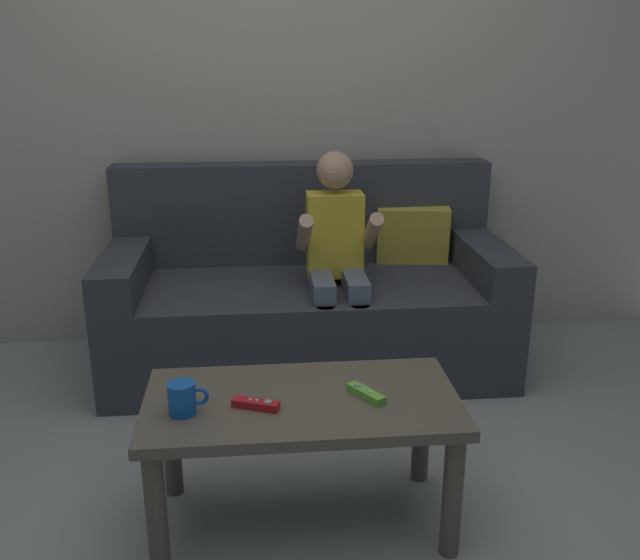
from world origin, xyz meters
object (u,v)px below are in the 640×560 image
Objects in this scene: person_seated_on_couch at (337,256)px; coffee_table at (302,420)px; game_remote_red_center at (256,404)px; coffee_mug at (183,398)px; couch at (309,300)px; game_remote_lime_near_edge at (366,393)px.

person_seated_on_couch is 1.05m from coffee_table.
game_remote_red_center is 1.22× the size of coffee_mug.
coffee_mug is at bearing -170.16° from coffee_table.
couch reaches higher than coffee_table.
couch is 1.91× the size of coffee_table.
coffee_table is (-0.12, -1.19, 0.05)m from couch.
game_remote_red_center reaches higher than coffee_table.
couch is 1.27m from game_remote_red_center.
game_remote_red_center is at bearing -173.80° from game_remote_lime_near_edge.
coffee_table is 0.17m from game_remote_red_center.
game_remote_lime_near_edge is 1.16× the size of coffee_mug.
coffee_table is 6.96× the size of game_remote_lime_near_edge.
coffee_table is at bearing 19.91° from game_remote_red_center.
couch reaches higher than coffee_mug.
game_remote_lime_near_edge is at bearing 6.20° from game_remote_red_center.
game_remote_red_center is (-0.33, -0.04, 0.00)m from game_remote_lime_near_edge.
person_seated_on_couch is 1.12m from game_remote_red_center.
game_remote_lime_near_edge reaches higher than coffee_table.
person_seated_on_couch is 8.66× the size of coffee_mug.
coffee_mug is at bearing -177.22° from game_remote_red_center.
game_remote_red_center is at bearing -109.06° from person_seated_on_couch.
coffee_mug is (-0.57, -1.06, -0.10)m from person_seated_on_couch.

